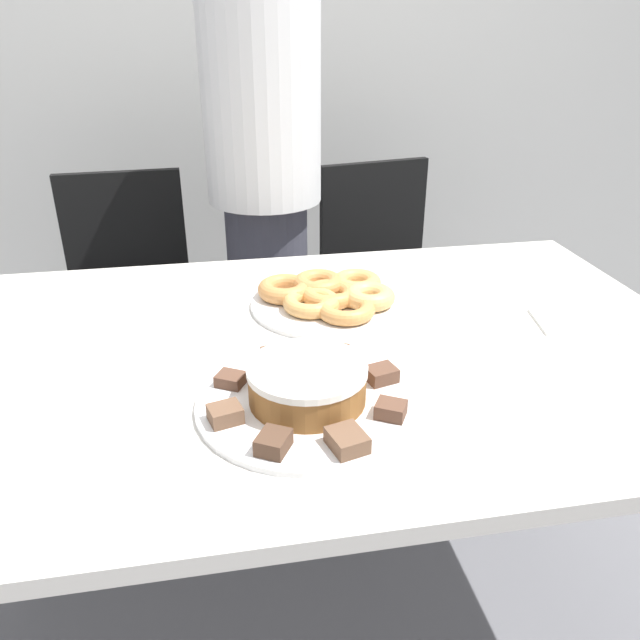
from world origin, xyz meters
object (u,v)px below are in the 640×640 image
Objects in this scene: plate_cake at (307,402)px; frosted_cake at (307,383)px; office_chair_right at (388,303)px; napkin at (571,320)px; person_standing at (265,181)px; plate_donuts at (329,304)px; office_chair_left at (134,323)px.

plate_cake is 0.04m from frosted_cake.
office_chair_right is 4.57× the size of frosted_cake.
plate_cake is 2.23× the size of napkin.
plate_cake is 0.62m from napkin.
frosted_cake is at bearing -91.85° from person_standing.
office_chair_right is at bearing 66.91° from frosted_cake.
napkin is (0.59, 0.21, -0.00)m from plate_cake.
person_standing is at bearing 125.89° from napkin.
office_chair_left is at bearing 126.38° from plate_donuts.
office_chair_right is at bearing 13.55° from person_standing.
office_chair_right is at bearing 98.38° from napkin.
plate_cake is 1.06× the size of plate_donuts.
office_chair_left is at bearing 110.83° from plate_cake.
office_chair_right reaches higher than plate_cake.
plate_cake is at bearing -106.28° from plate_donuts.
napkin is at bearing 19.30° from plate_cake.
person_standing is 4.93× the size of plate_donuts.
person_standing is 10.36× the size of napkin.
office_chair_left is 0.94m from plate_donuts.
person_standing is 1.91× the size of office_chair_left.
plate_donuts is at bearing -82.64° from person_standing.
person_standing is 0.62m from plate_donuts.
person_standing is 0.96m from napkin.
plate_donuts is 0.39m from frosted_cake.
office_chair_right is (0.43, 0.10, -0.48)m from person_standing.
office_chair_left is 0.87m from office_chair_right.
frosted_cake is (0.00, 0.00, 0.04)m from plate_cake.
plate_donuts is (-0.35, -0.71, 0.35)m from office_chair_right.
office_chair_right is 1.23m from plate_cake.
plate_cake reaches higher than napkin.
napkin is (0.13, -0.87, 0.34)m from office_chair_right.
person_standing reaches higher than napkin.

